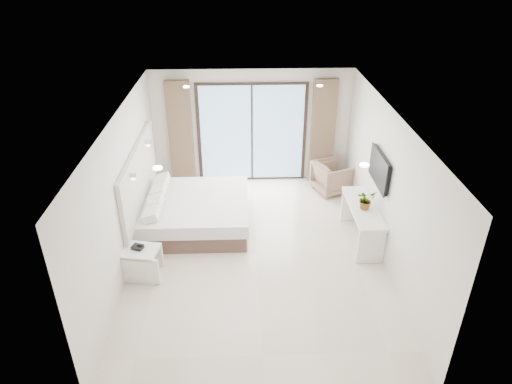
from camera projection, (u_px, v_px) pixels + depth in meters
ground at (256, 253)px, 8.59m from camera, size 6.20×6.20×0.00m
room_shell at (244, 158)px, 8.57m from camera, size 4.62×6.22×2.72m
bed at (194, 212)px, 9.29m from camera, size 2.15×2.05×0.74m
nightstand at (142, 263)px, 7.89m from camera, size 0.68×0.59×0.55m
phone at (138, 247)px, 7.77m from camera, size 0.22×0.20×0.06m
console_desk at (363, 216)px, 8.70m from camera, size 0.50×1.61×0.77m
plant at (366, 202)px, 8.46m from camera, size 0.46×0.48×0.29m
armchair at (333, 176)px, 10.55m from camera, size 0.95×0.98×0.79m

